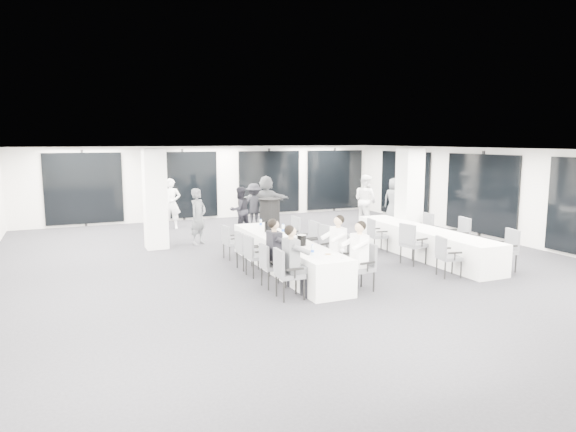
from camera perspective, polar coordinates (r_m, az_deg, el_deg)
name	(u,v)px	position (r m, az deg, el deg)	size (l,w,h in m)	color
room	(306,201)	(13.92, 2.01, 1.64)	(14.04, 16.04, 2.84)	#242429
column_left	(155,199)	(14.83, -14.55, 1.84)	(0.60, 0.60, 2.80)	white
column_right	(409,196)	(15.54, 13.31, 2.17)	(0.60, 0.60, 2.80)	white
banquet_table_main	(285,255)	(12.01, -0.30, -4.36)	(0.90, 5.00, 0.75)	silver
banquet_table_side	(423,242)	(13.92, 14.82, -2.86)	(0.90, 5.00, 0.75)	silver
cocktail_table	(270,214)	(17.39, -2.04, 0.21)	(0.78, 0.78, 1.08)	black
chair_main_left_near	(286,271)	(9.88, -0.24, -6.08)	(0.52, 0.57, 0.98)	#525459
chair_main_left_second	(270,263)	(10.66, -2.03, -5.23)	(0.47, 0.52, 0.91)	#525459
chair_main_left_mid	(254,253)	(11.53, -3.78, -4.13)	(0.51, 0.56, 0.93)	#525459
chair_main_left_fourth	(244,248)	(12.17, -4.86, -3.54)	(0.49, 0.54, 0.91)	#525459
chair_main_left_far	(230,240)	(13.24, -6.43, -2.65)	(0.50, 0.54, 0.88)	#525459
chair_main_right_near	(363,264)	(10.56, 8.35, -5.27)	(0.53, 0.58, 0.97)	#525459
chair_main_right_second	(343,254)	(11.26, 6.09, -4.27)	(0.61, 0.64, 1.00)	#525459
chair_main_right_mid	(322,245)	(12.11, 3.80, -3.21)	(0.64, 0.67, 1.04)	#525459
chair_main_right_fourth	(309,239)	(12.75, 2.31, -2.61)	(0.53, 0.60, 1.04)	#525459
chair_main_right_far	(291,233)	(13.72, 0.33, -1.89)	(0.51, 0.57, 1.01)	#525459
chair_side_left_near	(446,254)	(11.99, 17.15, -4.05)	(0.55, 0.58, 0.91)	#525459
chair_side_left_mid	(411,241)	(12.92, 13.53, -2.75)	(0.60, 0.64, 1.02)	#525459
chair_side_left_far	(375,233)	(14.22, 9.69, -1.87)	(0.52, 0.56, 0.91)	#525459
chair_side_right_near	(507,247)	(13.02, 23.11, -3.21)	(0.58, 0.62, 0.98)	#525459
chair_side_right_mid	(459,234)	(14.13, 18.48, -1.96)	(0.60, 0.64, 1.04)	#525459
chair_side_right_far	(424,228)	(15.21, 14.87, -1.25)	(0.51, 0.57, 0.96)	#525459
seated_guest_a	(294,257)	(9.88, 0.67, -4.56)	(0.50, 0.38, 1.44)	#54575B
seated_guest_b	(277,248)	(10.65, -1.22, -3.61)	(0.50, 0.38, 1.44)	black
seated_guest_c	(357,252)	(10.40, 7.62, -3.97)	(0.50, 0.38, 1.44)	white
seated_guest_d	(336,244)	(11.15, 5.30, -3.10)	(0.50, 0.38, 1.44)	white
standing_guest_a	(198,213)	(15.16, -9.96, 0.35)	(0.68, 0.55, 1.87)	#54575B
standing_guest_b	(240,207)	(16.85, -5.38, 1.01)	(0.83, 0.51, 1.73)	black
standing_guest_c	(254,203)	(17.91, -3.80, 1.50)	(1.13, 0.58, 1.75)	black
standing_guest_e	(394,197)	(19.64, 11.70, 2.11)	(0.89, 0.54, 1.85)	#54575B
standing_guest_f	(266,197)	(18.38, -2.45, 2.11)	(1.85, 0.71, 2.02)	#54575B
standing_guest_g	(171,200)	(18.08, -12.86, 1.71)	(0.72, 0.58, 1.96)	white
standing_guest_h	(365,197)	(18.47, 8.60, 2.13)	(1.00, 0.61, 2.07)	white
ice_bucket_near	(301,240)	(11.24, 1.51, -2.70)	(0.20, 0.20, 0.23)	black
ice_bucket_far	(269,226)	(12.89, -2.11, -1.17)	(0.24, 0.24, 0.27)	black
water_bottle_a	(312,250)	(10.33, 2.74, -3.79)	(0.06, 0.06, 0.20)	silver
water_bottle_b	(283,229)	(12.57, -0.55, -1.48)	(0.08, 0.08, 0.24)	silver
water_bottle_c	(261,223)	(13.59, -3.05, -0.81)	(0.07, 0.07, 0.20)	silver
plate_a	(310,251)	(10.64, 2.45, -3.91)	(0.18, 0.18, 0.03)	white
plate_b	(328,254)	(10.36, 4.49, -4.26)	(0.21, 0.21, 0.03)	white
plate_c	(298,244)	(11.30, 1.14, -3.17)	(0.21, 0.21, 0.03)	white
wine_glass	(342,251)	(10.06, 6.07, -3.87)	(0.08, 0.08, 0.20)	silver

